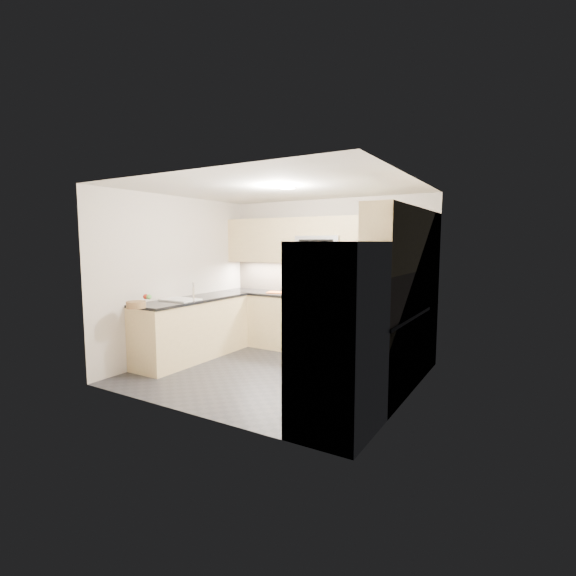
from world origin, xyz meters
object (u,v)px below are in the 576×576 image
Objects in this scene: microwave at (321,248)px; fruit_basket at (136,305)px; utensil_bowl at (406,297)px; gas_range at (317,325)px; cutting_board at (278,292)px; refrigerator at (338,338)px.

microwave reaches higher than fruit_basket.
utensil_bowl reaches higher than fruit_basket.
cutting_board is (-0.76, 0.01, 0.49)m from gas_range.
gas_range is 1.20× the size of microwave.
gas_range is 3.68× the size of fruit_basket.
cutting_board is 2.48m from fruit_basket.
gas_range is at bearing 176.67° from utensil_bowl.
fruit_basket is (-1.44, -2.37, 0.53)m from gas_range.
gas_range is 1.25m from microwave.
microwave is 3.04m from refrigerator.
cutting_board is 1.42× the size of fruit_basket.
fruit_basket is at bearing -121.40° from gas_range.
refrigerator is at bearing -47.77° from cutting_board.
refrigerator is 2.34m from utensil_bowl.
gas_range is 0.51× the size of refrigerator.
refrigerator reaches higher than cutting_board.
gas_range is 2.86m from refrigerator.
utensil_bowl is at bearing -8.24° from microwave.
fruit_basket is at bearing -105.93° from cutting_board.
fruit_basket reaches higher than cutting_board.
fruit_basket is (-2.89, -2.28, -0.03)m from utensil_bowl.
utensil_bowl reaches higher than gas_range.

